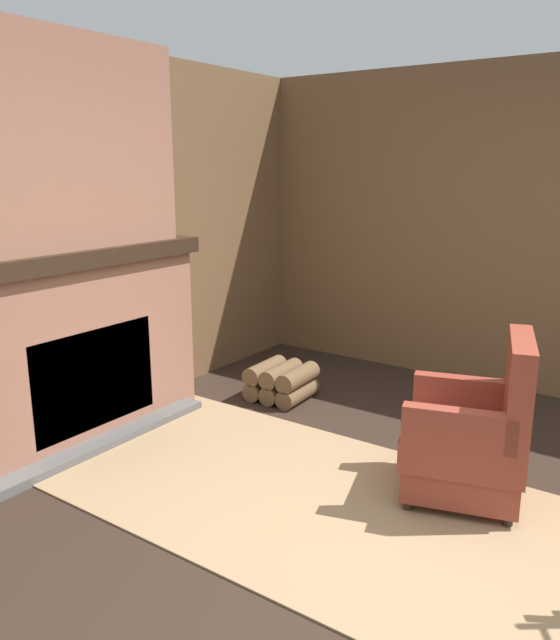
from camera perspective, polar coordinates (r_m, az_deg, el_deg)
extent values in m
plane|color=#2D2119|center=(3.24, 12.78, -20.77)|extent=(14.00, 14.00, 0.00)
cube|color=brown|center=(4.44, -20.51, 6.50)|extent=(0.06, 5.94, 2.63)
cube|color=#93604C|center=(4.41, -18.09, -2.92)|extent=(0.37, 1.87, 1.20)
cube|color=black|center=(4.34, -16.77, -5.07)|extent=(0.08, 0.97, 0.67)
cube|color=#565451|center=(4.41, -15.38, -10.63)|extent=(0.16, 1.68, 0.06)
cube|color=black|center=(4.28, -18.75, 5.48)|extent=(0.47, 1.97, 0.11)
cube|color=#93604C|center=(4.24, -19.52, 15.00)|extent=(0.33, 1.64, 1.31)
cube|color=#997A56|center=(3.54, 6.51, -17.05)|extent=(3.82, 1.64, 0.01)
cube|color=brown|center=(3.74, 16.21, -12.75)|extent=(0.75, 0.74, 0.24)
cube|color=brown|center=(3.68, 16.37, -10.66)|extent=(0.79, 0.78, 0.18)
cube|color=brown|center=(3.55, 20.98, -5.72)|extent=(0.29, 0.63, 0.53)
cube|color=brown|center=(3.36, 16.05, -9.51)|extent=(0.58, 0.25, 0.20)
cube|color=brown|center=(3.85, 16.45, -6.47)|extent=(0.58, 0.25, 0.20)
cylinder|color=#332319|center=(3.61, 11.62, -16.24)|extent=(0.06, 0.06, 0.06)
cylinder|color=#332319|center=(4.04, 12.52, -12.80)|extent=(0.06, 0.06, 0.06)
cylinder|color=#332319|center=(3.60, 20.11, -16.93)|extent=(0.06, 0.06, 0.06)
cylinder|color=#332319|center=(4.03, 19.97, -13.39)|extent=(0.06, 0.06, 0.06)
cylinder|color=brown|center=(5.12, -1.35, -6.03)|extent=(0.17, 0.45, 0.15)
cylinder|color=brown|center=(5.04, 0.13, -6.35)|extent=(0.17, 0.45, 0.15)
cylinder|color=brown|center=(4.97, 1.65, -6.68)|extent=(0.17, 0.45, 0.15)
cylinder|color=brown|center=(5.08, -1.36, -4.64)|extent=(0.17, 0.45, 0.15)
cylinder|color=brown|center=(5.00, 0.13, -4.94)|extent=(0.17, 0.45, 0.15)
cylinder|color=brown|center=(4.92, 1.66, -5.25)|extent=(0.17, 0.45, 0.15)
cube|color=brown|center=(4.81, -11.38, 8.34)|extent=(0.13, 0.20, 0.15)
cube|color=silver|center=(4.76, -10.81, 8.40)|extent=(0.01, 0.04, 0.02)
cylinder|color=gold|center=(4.32, -18.98, 8.17)|extent=(0.07, 0.29, 0.29)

